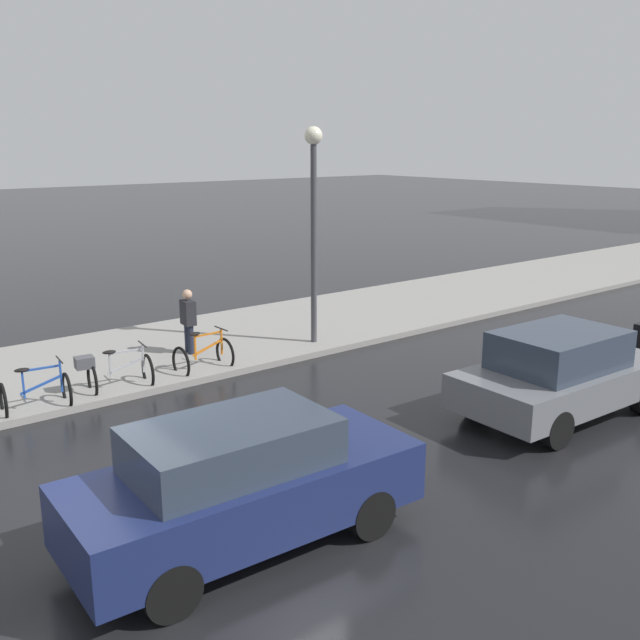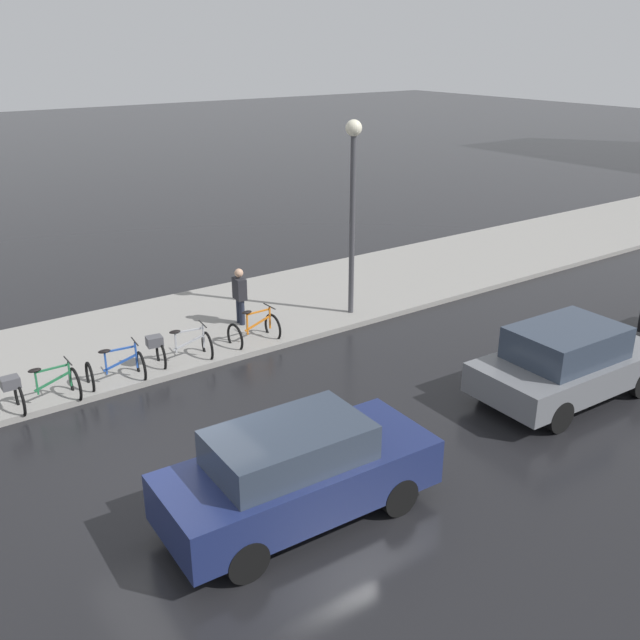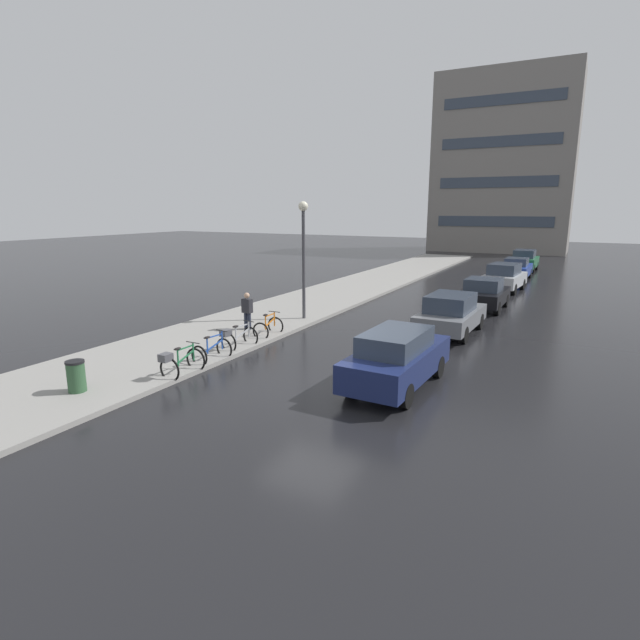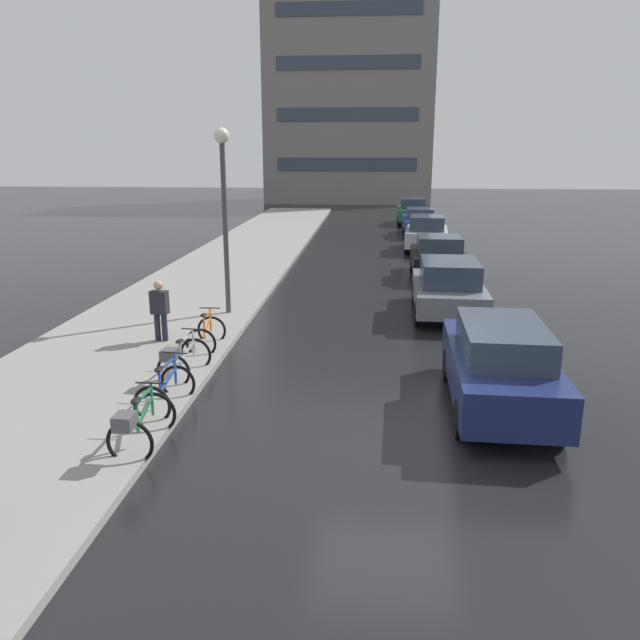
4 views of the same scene
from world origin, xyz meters
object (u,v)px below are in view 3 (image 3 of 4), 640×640
at_px(bicycle_nearest, 179,362).
at_px(streetlamp, 303,242).
at_px(bicycle_farthest, 268,327).
at_px(pedestrian, 247,310).
at_px(car_grey, 451,314).
at_px(car_green, 524,260).
at_px(bicycle_third, 237,337).
at_px(car_black, 484,294).
at_px(car_navy, 397,358).
at_px(car_silver, 504,277).
at_px(bicycle_second, 212,351).
at_px(car_blue, 516,269).
at_px(trash_bin, 76,379).

xyz_separation_m(bicycle_nearest, streetlamp, (-0.48, 8.18, 2.96)).
distance_m(bicycle_farthest, pedestrian, 1.31).
distance_m(car_grey, car_green, 22.76).
xyz_separation_m(bicycle_nearest, bicycle_third, (-0.28, 3.09, -0.01)).
distance_m(car_black, car_green, 17.18).
height_order(bicycle_third, pedestrian, pedestrian).
bearing_deg(car_grey, car_navy, -88.79).
height_order(car_navy, car_green, car_green).
bearing_deg(car_navy, bicycle_farthest, 155.03).
relative_size(car_black, car_green, 0.95).
bearing_deg(bicycle_nearest, streetlamp, 93.37).
height_order(bicycle_farthest, pedestrian, pedestrian).
distance_m(bicycle_third, car_navy, 6.18).
height_order(bicycle_third, car_silver, car_silver).
bearing_deg(bicycle_nearest, bicycle_farthest, 93.30).
xyz_separation_m(car_green, pedestrian, (-7.46, -26.34, 0.07)).
bearing_deg(bicycle_second, bicycle_nearest, -85.87).
bearing_deg(car_black, car_green, 89.89).
height_order(car_grey, car_blue, car_grey).
bearing_deg(bicycle_third, trash_bin, -101.09).
xyz_separation_m(car_navy, car_black, (0.12, 12.30, -0.07)).
bearing_deg(bicycle_farthest, car_silver, 68.07).
xyz_separation_m(bicycle_third, bicycle_farthest, (-0.02, 2.00, -0.08)).
height_order(car_navy, car_blue, car_navy).
bearing_deg(trash_bin, car_black, 66.64).
bearing_deg(car_blue, car_silver, -90.44).
xyz_separation_m(car_black, trash_bin, (-7.30, -16.90, -0.27)).
xyz_separation_m(bicycle_third, car_green, (6.27, 28.63, 0.36)).
bearing_deg(bicycle_third, car_black, 61.44).
bearing_deg(car_silver, car_green, 90.17).
bearing_deg(bicycle_third, car_navy, -7.92).
distance_m(bicycle_second, car_silver, 20.15).
distance_m(car_silver, pedestrian, 17.13).
xyz_separation_m(car_blue, car_green, (-0.07, 5.49, 0.07)).
distance_m(car_silver, car_blue, 5.45).
relative_size(car_blue, car_green, 1.02).
bearing_deg(car_grey, car_blue, 88.76).
relative_size(bicycle_third, car_black, 0.39).
height_order(bicycle_second, car_green, car_green).
height_order(car_grey, pedestrian, pedestrian).
bearing_deg(trash_bin, bicycle_second, 72.73).
height_order(bicycle_second, pedestrian, pedestrian).
xyz_separation_m(pedestrian, trash_bin, (0.13, -7.75, -0.41)).
height_order(bicycle_second, car_navy, car_navy).
bearing_deg(car_blue, streetlamp, -109.92).
relative_size(car_navy, pedestrian, 2.72).
relative_size(bicycle_farthest, car_blue, 0.28).
distance_m(bicycle_second, streetlamp, 7.27).
xyz_separation_m(bicycle_farthest, pedestrian, (-1.18, 0.29, 0.51)).
height_order(car_navy, trash_bin, car_navy).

